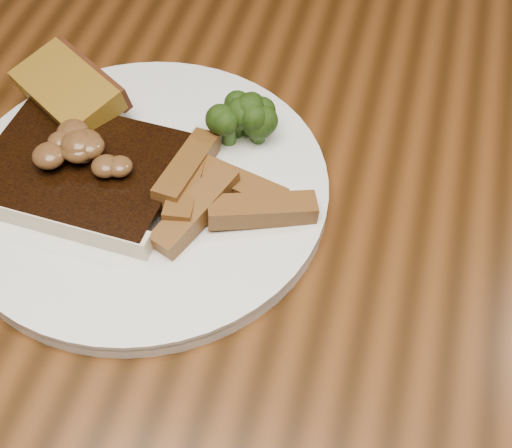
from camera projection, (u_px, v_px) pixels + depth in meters
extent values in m
cube|color=#4D280F|center=(244.00, 240.00, 0.60)|extent=(1.60, 0.90, 0.04)
cube|color=black|center=(328.00, 30.00, 1.25)|extent=(0.51, 0.51, 0.04)
cylinder|color=black|center=(428.00, 99.00, 1.48)|extent=(0.04, 0.04, 0.42)
cylinder|color=black|center=(279.00, 51.00, 1.58)|extent=(0.04, 0.04, 0.42)
cylinder|color=black|center=(367.00, 213.00, 1.29)|extent=(0.04, 0.04, 0.42)
cylinder|color=black|center=(202.00, 151.00, 1.39)|extent=(0.04, 0.04, 0.42)
cylinder|color=white|center=(144.00, 190.00, 0.60)|extent=(0.33, 0.33, 0.01)
cube|color=black|center=(83.00, 173.00, 0.59)|extent=(0.17, 0.13, 0.02)
cube|color=beige|center=(56.00, 224.00, 0.56)|extent=(0.16, 0.02, 0.02)
cube|color=#93661A|center=(72.00, 107.00, 0.64)|extent=(0.11, 0.10, 0.02)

